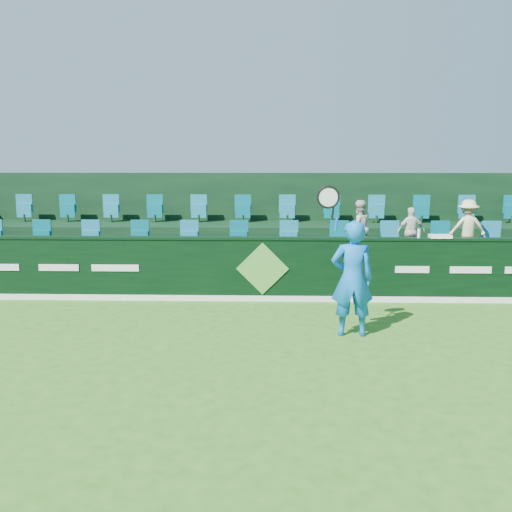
{
  "coord_description": "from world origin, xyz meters",
  "views": [
    {
      "loc": [
        0.21,
        -7.78,
        2.91
      ],
      "look_at": [
        -0.1,
        2.8,
        1.15
      ],
      "focal_mm": 40.0,
      "sensor_mm": 36.0,
      "label": 1
    }
  ],
  "objects_px": {
    "spectator_right": "(468,228)",
    "towel": "(440,236)",
    "drinks_bottle": "(419,233)",
    "spectator_left": "(358,228)",
    "spectator_middle": "(411,231)",
    "tennis_player": "(352,278)"
  },
  "relations": [
    {
      "from": "towel",
      "to": "spectator_middle",
      "type": "bearing_deg",
      "value": 106.5
    },
    {
      "from": "spectator_middle",
      "to": "spectator_right",
      "type": "distance_m",
      "value": 1.27
    },
    {
      "from": "tennis_player",
      "to": "spectator_right",
      "type": "xyz_separation_m",
      "value": [
        3.06,
        3.54,
        0.44
      ]
    },
    {
      "from": "spectator_left",
      "to": "spectator_right",
      "type": "distance_m",
      "value": 2.45
    },
    {
      "from": "drinks_bottle",
      "to": "spectator_right",
      "type": "bearing_deg",
      "value": 39.23
    },
    {
      "from": "tennis_player",
      "to": "towel",
      "type": "distance_m",
      "value": 3.25
    },
    {
      "from": "tennis_player",
      "to": "spectator_middle",
      "type": "height_order",
      "value": "tennis_player"
    },
    {
      "from": "spectator_middle",
      "to": "spectator_left",
      "type": "bearing_deg",
      "value": -8.18
    },
    {
      "from": "spectator_right",
      "to": "drinks_bottle",
      "type": "distance_m",
      "value": 1.77
    },
    {
      "from": "spectator_left",
      "to": "drinks_bottle",
      "type": "relative_size",
      "value": 6.61
    },
    {
      "from": "spectator_left",
      "to": "spectator_right",
      "type": "height_order",
      "value": "spectator_right"
    },
    {
      "from": "towel",
      "to": "drinks_bottle",
      "type": "xyz_separation_m",
      "value": [
        -0.44,
        0.0,
        0.06
      ]
    },
    {
      "from": "tennis_player",
      "to": "drinks_bottle",
      "type": "bearing_deg",
      "value": 54.97
    },
    {
      "from": "spectator_left",
      "to": "spectator_right",
      "type": "bearing_deg",
      "value": 161.0
    },
    {
      "from": "spectator_middle",
      "to": "drinks_bottle",
      "type": "xyz_separation_m",
      "value": [
        -0.11,
        -1.12,
        0.1
      ]
    },
    {
      "from": "spectator_middle",
      "to": "drinks_bottle",
      "type": "bearing_deg",
      "value": 76.31
    },
    {
      "from": "spectator_left",
      "to": "spectator_middle",
      "type": "bearing_deg",
      "value": 161.0
    },
    {
      "from": "spectator_right",
      "to": "towel",
      "type": "height_order",
      "value": "spectator_right"
    },
    {
      "from": "drinks_bottle",
      "to": "spectator_left",
      "type": "bearing_deg",
      "value": 133.88
    },
    {
      "from": "spectator_right",
      "to": "towel",
      "type": "bearing_deg",
      "value": 53.48
    },
    {
      "from": "tennis_player",
      "to": "spectator_middle",
      "type": "xyz_separation_m",
      "value": [
        1.8,
        3.54,
        0.36
      ]
    },
    {
      "from": "spectator_left",
      "to": "spectator_middle",
      "type": "distance_m",
      "value": 1.19
    }
  ]
}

